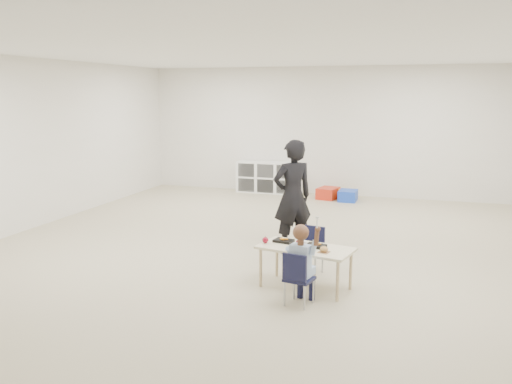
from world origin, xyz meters
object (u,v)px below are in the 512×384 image
(child, at_px, (300,263))
(cubby_shelf, at_px, (268,177))
(adult, at_px, (292,197))
(table, at_px, (305,267))
(chair_near, at_px, (299,278))

(child, relative_size, cubby_shelf, 0.66)
(cubby_shelf, distance_m, adult, 4.71)
(table, height_order, adult, adult)
(chair_near, relative_size, cubby_shelf, 0.42)
(table, xyz_separation_m, adult, (-0.50, 1.36, 0.55))
(table, bearing_deg, chair_near, -72.88)
(adult, bearing_deg, table, 69.69)
(child, relative_size, adult, 0.58)
(table, bearing_deg, adult, 121.71)
(cubby_shelf, bearing_deg, child, -70.46)
(child, xyz_separation_m, cubby_shelf, (-2.22, 6.25, -0.11))
(cubby_shelf, bearing_deg, chair_near, -70.46)
(adult, bearing_deg, child, 65.91)
(child, height_order, cubby_shelf, child)
(chair_near, distance_m, adult, 2.01)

